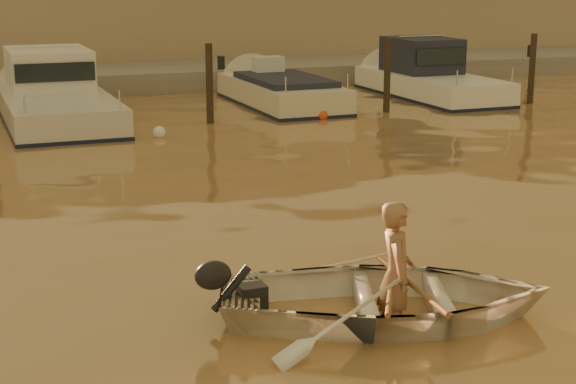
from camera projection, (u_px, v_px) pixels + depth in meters
name	position (u px, v px, depth m)	size (l,w,h in m)	color
ground_plane	(572.00, 313.00, 9.93)	(160.00, 160.00, 0.00)	#98643D
dinghy	(386.00, 297.00, 9.71)	(2.61, 3.65, 0.76)	white
person	(396.00, 274.00, 9.64)	(0.60, 0.39, 1.64)	#8F6647
outboard_motor	(250.00, 296.00, 9.66)	(0.90, 0.40, 0.70)	black
oar_port	(410.00, 283.00, 9.67)	(0.06, 0.06, 2.10)	brown
oar_starboard	(391.00, 283.00, 9.67)	(0.06, 0.06, 2.10)	brown
moored_boat_2	(53.00, 95.00, 22.92)	(2.58, 8.55, 1.75)	beige
moored_boat_3	(281.00, 98.00, 25.24)	(2.17, 6.23, 0.95)	beige
moored_boat_4	(431.00, 76.00, 26.86)	(2.22, 6.86, 1.75)	white
piling_2	(210.00, 88.00, 22.12)	(0.18, 0.18, 2.20)	#2D2319
piling_3	(387.00, 79.00, 23.87)	(0.18, 0.18, 2.20)	#2D2319
piling_4	(532.00, 72.00, 25.52)	(0.18, 0.18, 2.20)	#2D2319
fender_c	(159.00, 133.00, 20.47)	(0.30, 0.30, 0.30)	white
fender_d	(322.00, 115.00, 22.93)	(0.30, 0.30, 0.30)	#E2481A
fender_e	(479.00, 106.00, 24.55)	(0.30, 0.30, 0.30)	white
quay	(151.00, 82.00, 29.33)	(52.00, 4.00, 1.00)	gray
waterfront_building	(117.00, 7.00, 33.76)	(46.00, 7.00, 4.80)	#9E8466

